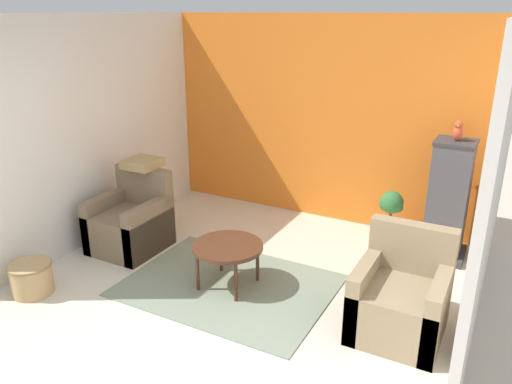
# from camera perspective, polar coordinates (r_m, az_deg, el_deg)

# --- Properties ---
(ground_plane) EXTENTS (20.00, 20.00, 0.00)m
(ground_plane) POSITION_cam_1_polar(r_m,az_deg,el_deg) (4.15, -12.27, -19.46)
(ground_plane) COLOR beige
(ground_plane) RESTS_ON ground
(wall_back_accent) EXTENTS (4.30, 0.06, 2.58)m
(wall_back_accent) POSITION_cam_1_polar(r_m,az_deg,el_deg) (6.44, 7.62, 8.10)
(wall_back_accent) COLOR orange
(wall_back_accent) RESTS_ON ground_plane
(wall_left) EXTENTS (0.06, 3.52, 2.58)m
(wall_left) POSITION_cam_1_polar(r_m,az_deg,el_deg) (6.11, -17.94, 6.65)
(wall_left) COLOR silver
(wall_left) RESTS_ON ground_plane
(wall_right) EXTENTS (0.06, 3.52, 2.58)m
(wall_right) POSITION_cam_1_polar(r_m,az_deg,el_deg) (4.32, 25.63, 0.25)
(wall_right) COLOR silver
(wall_right) RESTS_ON ground_plane
(area_rug) EXTENTS (2.02, 1.51, 0.01)m
(area_rug) POSITION_cam_1_polar(r_m,az_deg,el_deg) (5.11, -3.17, -10.58)
(area_rug) COLOR gray
(area_rug) RESTS_ON ground_plane
(coffee_table) EXTENTS (0.70, 0.70, 0.46)m
(coffee_table) POSITION_cam_1_polar(r_m,az_deg,el_deg) (4.91, -3.26, -6.48)
(coffee_table) COLOR #472819
(coffee_table) RESTS_ON ground_plane
(armchair_left) EXTENTS (0.73, 0.76, 0.90)m
(armchair_left) POSITION_cam_1_polar(r_m,az_deg,el_deg) (5.91, -14.10, -3.54)
(armchair_left) COLOR #7A664C
(armchair_left) RESTS_ON ground_plane
(armchair_right) EXTENTS (0.73, 0.76, 0.90)m
(armchair_right) POSITION_cam_1_polar(r_m,az_deg,el_deg) (4.48, 16.18, -11.85)
(armchair_right) COLOR #8E7A5B
(armchair_right) RESTS_ON ground_plane
(birdcage) EXTENTS (0.50, 0.50, 1.33)m
(birdcage) POSITION_cam_1_polar(r_m,az_deg,el_deg) (5.80, 21.07, -1.09)
(birdcage) COLOR #353539
(birdcage) RESTS_ON ground_plane
(parrot) EXTENTS (0.10, 0.18, 0.22)m
(parrot) POSITION_cam_1_polar(r_m,az_deg,el_deg) (5.58, 22.07, 6.46)
(parrot) COLOR #D14C2D
(parrot) RESTS_ON birdcage
(potted_plant) EXTENTS (0.29, 0.28, 0.65)m
(potted_plant) POSITION_cam_1_polar(r_m,az_deg,el_deg) (6.02, 15.09, -2.63)
(potted_plant) COLOR beige
(potted_plant) RESTS_ON ground_plane
(wicker_basket) EXTENTS (0.41, 0.41, 0.31)m
(wicker_basket) POSITION_cam_1_polar(r_m,az_deg,el_deg) (5.37, -24.29, -8.90)
(wicker_basket) COLOR tan
(wicker_basket) RESTS_ON ground_plane
(throw_pillow) EXTENTS (0.37, 0.37, 0.10)m
(throw_pillow) POSITION_cam_1_polar(r_m,az_deg,el_deg) (5.88, -12.85, 3.24)
(throw_pillow) COLOR tan
(throw_pillow) RESTS_ON armchair_left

